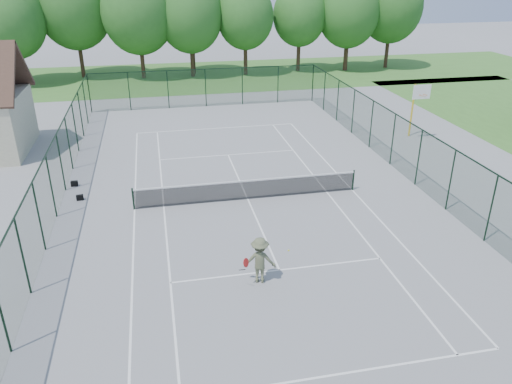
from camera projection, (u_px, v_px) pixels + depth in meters
ground at (248, 199)px, 24.71m from camera, size 140.00×140.00×0.00m
grass_far at (193, 76)px, 51.38m from camera, size 80.00×16.00×0.01m
court_lines at (248, 199)px, 24.70m from camera, size 11.05×23.85×0.01m
tennis_net at (248, 189)px, 24.46m from camera, size 11.08×0.08×1.10m
fence_enclosure at (248, 170)px, 24.05m from camera, size 18.05×36.05×3.02m
tree_line_far at (190, 15)px, 48.88m from camera, size 39.40×6.40×9.70m
basketball_goal at (417, 100)px, 32.26m from camera, size 1.20×1.43×3.65m
sports_bag_a at (74, 184)px, 26.11m from camera, size 0.35×0.22×0.28m
sports_bag_b at (80, 198)px, 24.58m from camera, size 0.35×0.23×0.26m
tennis_player at (260, 260)px, 18.00m from camera, size 2.08×0.98×1.79m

